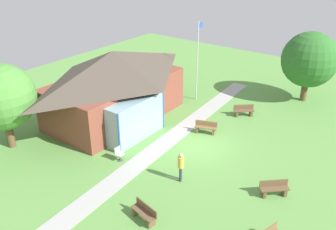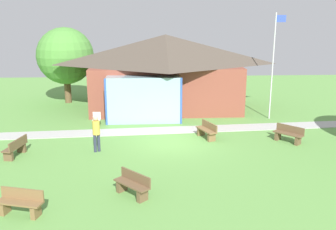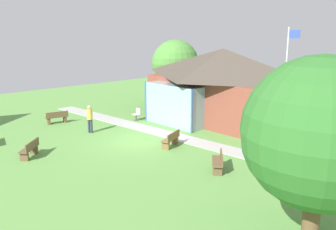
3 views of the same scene
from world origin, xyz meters
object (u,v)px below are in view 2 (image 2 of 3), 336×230
object	(u,v)px
bench_mid_right	(288,134)
bench_front_center	(133,185)
pavilion	(164,71)
patio_chair_west	(97,120)
flagpole	(273,62)
bench_mid_left	(16,148)
visitor_strolling_lawn	(96,131)
bench_front_left	(21,203)
bench_rear_near_path	(207,131)
tree_behind_pavilion_left	(65,56)

from	to	relation	value
bench_mid_right	bench_front_center	xyz separation A→B (m)	(-7.64, -5.46, 0.00)
pavilion	patio_chair_west	distance (m)	6.21
flagpole	bench_mid_left	size ratio (longest dim) A/B	4.11
flagpole	visitor_strolling_lawn	distance (m)	11.63
bench_front_left	bench_mid_right	xyz separation A→B (m)	(11.16, 6.59, 0.00)
flagpole	bench_rear_near_path	bearing A→B (deg)	-140.89
bench_front_left	patio_chair_west	bearing A→B (deg)	-80.85
bench_front_left	tree_behind_pavilion_left	size ratio (longest dim) A/B	0.29
visitor_strolling_lawn	bench_mid_left	bearing A→B (deg)	-20.28
flagpole	bench_front_left	world-z (taller)	flagpole
bench_front_left	visitor_strolling_lawn	world-z (taller)	visitor_strolling_lawn
flagpole	bench_mid_right	distance (m)	5.53
bench_mid_right	visitor_strolling_lawn	world-z (taller)	visitor_strolling_lawn
tree_behind_pavilion_left	bench_mid_left	bearing A→B (deg)	-90.67
bench_front_center	tree_behind_pavilion_left	xyz separation A→B (m)	(-5.28, 15.36, 3.02)
bench_rear_near_path	visitor_strolling_lawn	bearing A→B (deg)	86.81
flagpole	patio_chair_west	distance (m)	11.05
pavilion	bench_front_center	size ratio (longest dim) A/B	7.68
bench_front_left	visitor_strolling_lawn	bearing A→B (deg)	-90.58
bench_front_left	bench_mid_left	world-z (taller)	same
bench_mid_right	bench_mid_left	distance (m)	13.12
flagpole	visitor_strolling_lawn	size ratio (longest dim) A/B	3.68
bench_mid_right	visitor_strolling_lawn	bearing A→B (deg)	53.77
tree_behind_pavilion_left	bench_front_center	bearing A→B (deg)	-71.01
pavilion	visitor_strolling_lawn	bearing A→B (deg)	-113.47
bench_front_center	tree_behind_pavilion_left	world-z (taller)	tree_behind_pavilion_left
bench_mid_left	patio_chair_west	bearing A→B (deg)	-22.20
bench_mid_left	patio_chair_west	distance (m)	5.46
pavilion	bench_mid_right	world-z (taller)	pavilion
bench_front_left	bench_front_center	size ratio (longest dim) A/B	1.12
bench_rear_near_path	patio_chair_west	bearing A→B (deg)	47.67
bench_front_center	bench_front_left	bearing A→B (deg)	64.79
bench_mid_right	bench_mid_left	world-z (taller)	same
patio_chair_west	visitor_strolling_lawn	size ratio (longest dim) A/B	0.49
bench_mid_right	bench_front_center	world-z (taller)	same
bench_mid_right	patio_chair_west	distance (m)	10.52
flagpole	bench_rear_near_path	distance (m)	6.61
visitor_strolling_lawn	bench_front_left	bearing A→B (deg)	46.53
tree_behind_pavilion_left	bench_front_left	bearing A→B (deg)	-83.89
bench_rear_near_path	bench_front_center	bearing A→B (deg)	129.39
bench_rear_near_path	bench_mid_left	world-z (taller)	same
pavilion	bench_rear_near_path	distance (m)	7.12
visitor_strolling_lawn	pavilion	bearing A→B (deg)	-140.51
flagpole	bench_mid_left	bearing A→B (deg)	-156.77
bench_front_center	bench_mid_right	bearing A→B (deg)	-97.39
bench_front_center	patio_chair_west	xyz separation A→B (m)	(-2.36, 8.71, 0.01)
flagpole	patio_chair_west	bearing A→B (deg)	-172.97
patio_chair_west	pavilion	bearing A→B (deg)	-134.07
visitor_strolling_lawn	tree_behind_pavilion_left	distance (m)	11.55
bench_mid_left	flagpole	bearing A→B (deg)	-55.01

